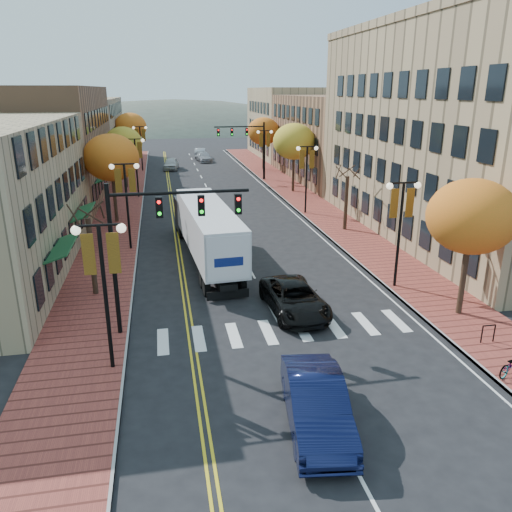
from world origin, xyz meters
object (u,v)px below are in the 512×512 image
bicycle (512,364)px  black_suv (294,298)px  navy_sedan (316,404)px  semi_truck (205,226)px

bicycle → black_suv: bearing=17.8°
navy_sedan → bicycle: size_ratio=3.02×
black_suv → navy_sedan: bearing=-103.5°
black_suv → bicycle: black_suv is taller
semi_truck → bicycle: size_ratio=8.75×
navy_sedan → bicycle: bearing=17.2°
semi_truck → navy_sedan: (1.93, -18.06, -1.35)m
semi_truck → bicycle: bearing=-62.2°
navy_sedan → black_suv: bearing=87.1°
semi_truck → black_suv: bearing=-72.8°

